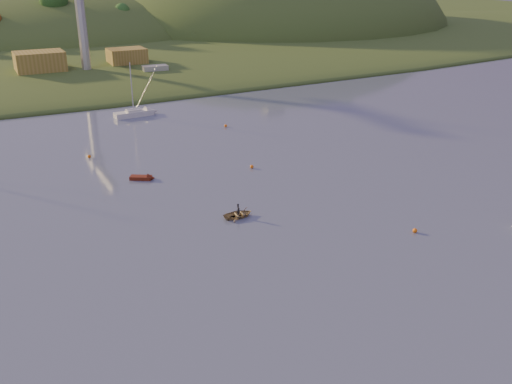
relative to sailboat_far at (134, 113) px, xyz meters
name	(u,v)px	position (x,y,z in m)	size (l,w,h in m)	color
far_shore	(22,33)	(-2.12, 148.01, -0.67)	(620.00, 220.00, 1.50)	#2B441B
shore_slope	(49,55)	(-2.12, 83.01, -0.67)	(640.00, 150.00, 7.00)	#2B441B
hill_center	(57,37)	(7.88, 128.01, -0.67)	(140.00, 120.00, 36.00)	#2B441B
hill_right	(273,29)	(92.88, 113.01, -0.67)	(150.00, 130.00, 60.00)	#2B441B
hillside_trees	(39,47)	(-2.12, 103.01, -0.67)	(280.00, 50.00, 32.00)	#234B1A
wharf	(98,73)	(2.88, 40.01, 0.53)	(42.00, 16.00, 2.40)	slate
shed_west	(40,62)	(-10.12, 41.01, 4.13)	(11.00, 8.00, 4.80)	olive
shed_east	(127,57)	(10.88, 42.01, 3.73)	(9.00, 7.00, 4.00)	olive
dock_crane	(81,6)	(-0.12, 36.40, 16.51)	(3.20, 28.00, 20.30)	#B7B7BC
sailboat_far	(134,113)	(0.00, 0.00, 0.00)	(7.31, 2.66, 9.96)	silver
canoe	(238,214)	(-2.38, -49.25, -0.32)	(2.41, 3.38, 0.70)	#917B50
paddler	(238,211)	(-2.38, -49.25, 0.04)	(0.52, 0.34, 1.41)	black
red_tender	(146,178)	(-8.05, -32.81, -0.43)	(3.44, 2.70, 1.13)	#571B0C
work_vessel	(155,75)	(14.48, 30.96, 0.60)	(14.15, 5.88, 3.56)	slate
buoy_0	(415,231)	(12.62, -61.55, -0.42)	(0.50, 0.50, 0.50)	orange
buoy_1	(252,167)	(6.43, -35.46, -0.42)	(0.50, 0.50, 0.50)	orange
buoy_3	(89,156)	(-12.72, -20.39, -0.42)	(0.50, 0.50, 0.50)	orange
buoy_4	(226,126)	(12.07, -14.52, -0.42)	(0.50, 0.50, 0.50)	orange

